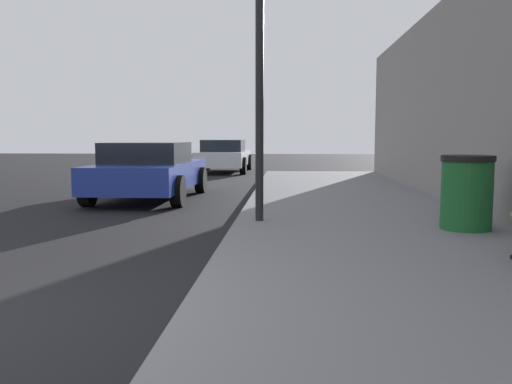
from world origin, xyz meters
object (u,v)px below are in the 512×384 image
street_lamp (260,25)px  car_white (224,156)px  trash_bin (467,192)px  car_blue (149,170)px

street_lamp → car_white: 13.60m
street_lamp → trash_bin: bearing=-11.6°
street_lamp → car_white: street_lamp is taller
street_lamp → car_blue: street_lamp is taller
street_lamp → car_blue: (-2.68, 3.88, -2.34)m
trash_bin → car_white: 14.67m
trash_bin → street_lamp: (-2.83, 0.58, 2.34)m
trash_bin → car_blue: bearing=141.0°
street_lamp → car_blue: 5.26m
trash_bin → street_lamp: 3.71m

